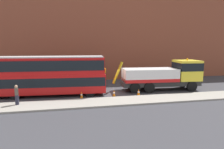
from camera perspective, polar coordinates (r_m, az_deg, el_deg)
ground_plane at (r=22.79m, az=0.23°, el=-4.83°), size 120.00×120.00×0.00m
near_kerb at (r=18.82m, az=2.94°, el=-7.47°), size 60.00×2.80×0.15m
building_facade at (r=30.57m, az=-3.16°, el=13.74°), size 60.00×1.50×16.00m
recovery_tow_truck at (r=24.06m, az=14.62°, el=-0.13°), size 10.21×3.22×3.67m
double_decker_bus at (r=21.60m, az=-16.77°, el=0.10°), size 11.16×3.26×4.06m
pedestrian_onlooker at (r=19.00m, az=-25.35°, el=-5.29°), size 0.38×0.46×1.71m
traffic_cone_near_bus at (r=20.00m, az=-8.60°, el=-5.80°), size 0.36×0.36×0.72m
traffic_cone_midway at (r=20.52m, az=0.56°, el=-5.35°), size 0.36×0.36×0.72m
traffic_cone_near_truck at (r=21.02m, az=7.52°, el=-5.08°), size 0.36×0.36×0.72m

